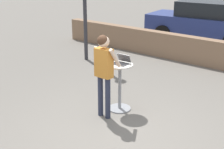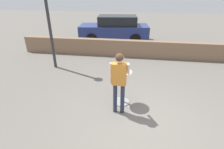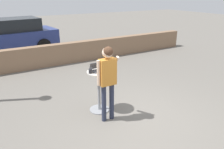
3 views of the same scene
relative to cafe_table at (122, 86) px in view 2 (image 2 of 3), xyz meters
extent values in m
plane|color=slate|center=(0.53, -0.86, -0.57)|extent=(50.00, 50.00, 0.00)
cube|color=#84664C|center=(0.53, 4.19, -0.14)|extent=(12.48, 0.35, 0.85)
cylinder|color=gray|center=(0.00, 0.00, -0.56)|extent=(0.50, 0.50, 0.03)
cylinder|color=gray|center=(0.00, 0.00, -0.05)|extent=(0.07, 0.07, 0.99)
cylinder|color=beige|center=(0.00, 0.00, 0.46)|extent=(0.56, 0.56, 0.02)
cube|color=#515156|center=(0.00, 0.00, 0.48)|extent=(0.32, 0.24, 0.02)
cube|color=black|center=(0.00, 0.00, 0.49)|extent=(0.28, 0.19, 0.00)
cube|color=#515156|center=(-0.01, 0.15, 0.58)|extent=(0.31, 0.11, 0.18)
cube|color=white|center=(-0.01, 0.15, 0.58)|extent=(0.29, 0.09, 0.16)
cylinder|color=#232328|center=(-0.22, -0.02, 0.53)|extent=(0.09, 0.09, 0.11)
torus|color=#232328|center=(-0.16, -0.02, 0.53)|extent=(0.05, 0.01, 0.05)
cylinder|color=#282D42|center=(-0.13, -0.49, -0.12)|extent=(0.11, 0.11, 0.89)
cylinder|color=#282D42|center=(0.08, -0.49, -0.12)|extent=(0.11, 0.11, 0.89)
cube|color=orange|center=(-0.03, -0.49, 0.62)|extent=(0.37, 0.19, 0.59)
sphere|color=beige|center=(-0.03, -0.49, 1.06)|extent=(0.23, 0.23, 0.23)
sphere|color=#472D1E|center=(-0.03, -0.52, 1.09)|extent=(0.21, 0.21, 0.21)
cylinder|color=beige|center=(-0.25, -0.49, 0.64)|extent=(0.07, 0.07, 0.56)
cylinder|color=beige|center=(0.19, -0.41, 0.75)|extent=(0.07, 0.33, 0.43)
cube|color=navy|center=(-1.25, 7.06, 0.12)|extent=(4.60, 2.24, 0.75)
cube|color=black|center=(-1.03, 7.09, 0.78)|extent=(2.60, 1.81, 0.58)
cylinder|color=black|center=(-2.52, 6.08, -0.22)|extent=(0.71, 0.30, 0.69)
cylinder|color=black|center=(-2.71, 7.73, -0.22)|extent=(0.71, 0.30, 0.69)
cylinder|color=black|center=(0.21, 6.39, -0.22)|extent=(0.71, 0.30, 0.69)
cylinder|color=black|center=(0.02, 8.04, -0.22)|extent=(0.71, 0.30, 0.69)
cylinder|color=#2D2D33|center=(-3.20, 2.26, 1.34)|extent=(0.12, 0.12, 3.81)
camera|label=1|loc=(3.86, -4.96, 2.50)|focal=50.00mm
camera|label=2|loc=(0.40, -4.49, 2.57)|focal=28.00mm
camera|label=3|loc=(-2.17, -4.38, 2.25)|focal=35.00mm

